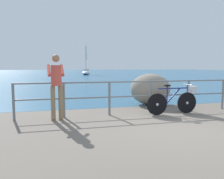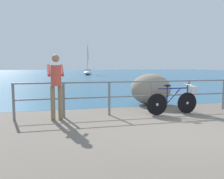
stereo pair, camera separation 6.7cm
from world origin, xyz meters
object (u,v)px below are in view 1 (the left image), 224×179
object	(u,v)px
bicycle	(177,99)
sailboat	(86,71)
person_at_railing	(56,84)
breakwater_boulder_main	(150,89)

from	to	relation	value
bicycle	sailboat	xyz separation A→B (m)	(1.67, 32.96, 0.24)
bicycle	sailboat	world-z (taller)	sailboat
person_at_railing	breakwater_boulder_main	distance (m)	3.94
breakwater_boulder_main	sailboat	distance (m)	31.21
person_at_railing	sailboat	bearing A→B (deg)	-12.93
breakwater_boulder_main	bicycle	bearing A→B (deg)	-87.33
person_at_railing	bicycle	bearing A→B (deg)	-94.87
person_at_railing	sailboat	distance (m)	33.31
bicycle	sailboat	bearing A→B (deg)	84.93
bicycle	breakwater_boulder_main	size ratio (longest dim) A/B	1.11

